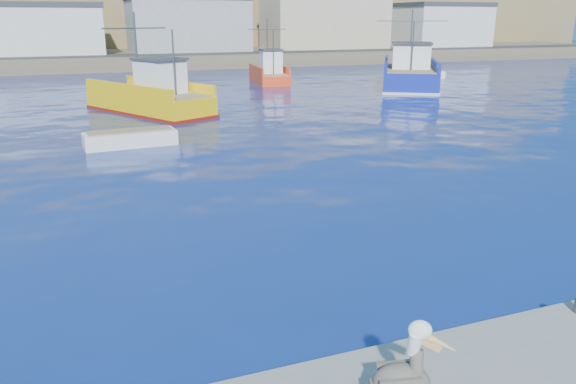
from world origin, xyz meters
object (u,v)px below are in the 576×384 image
object	(u,v)px
trawler_yellow_b	(151,98)
boat_orange	(269,73)
skiff_mid	(130,140)
pelican	(405,374)
trawler_blue	(409,74)
skiff_far	(432,74)

from	to	relation	value
trawler_yellow_b	boat_orange	size ratio (longest dim) A/B	1.43
skiff_mid	pelican	size ratio (longest dim) A/B	2.99
trawler_blue	skiff_mid	distance (m)	30.82
boat_orange	skiff_far	xyz separation A→B (m)	(17.94, -0.44, -0.66)
trawler_yellow_b	pelican	distance (m)	31.44
boat_orange	pelican	size ratio (longest dim) A/B	4.95
trawler_yellow_b	skiff_mid	size ratio (longest dim) A/B	2.37
pelican	skiff_far	bearing A→B (deg)	54.56
trawler_yellow_b	skiff_mid	distance (m)	10.04
trawler_yellow_b	trawler_blue	xyz separation A→B (m)	(23.71, 6.63, 0.16)
trawler_blue	boat_orange	size ratio (longest dim) A/B	1.85
boat_orange	pelican	distance (m)	47.19
boat_orange	trawler_blue	bearing A→B (deg)	-33.16
pelican	trawler_yellow_b	bearing A→B (deg)	88.28
trawler_yellow_b	boat_orange	distance (m)	18.82
pelican	trawler_blue	bearing A→B (deg)	57.06
skiff_far	pelican	size ratio (longest dim) A/B	3.26
trawler_yellow_b	skiff_mid	bearing A→B (deg)	-103.79
trawler_yellow_b	skiff_far	world-z (taller)	trawler_yellow_b
boat_orange	skiff_far	size ratio (longest dim) A/B	1.52
trawler_yellow_b	pelican	size ratio (longest dim) A/B	7.09
boat_orange	skiff_mid	world-z (taller)	boat_orange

